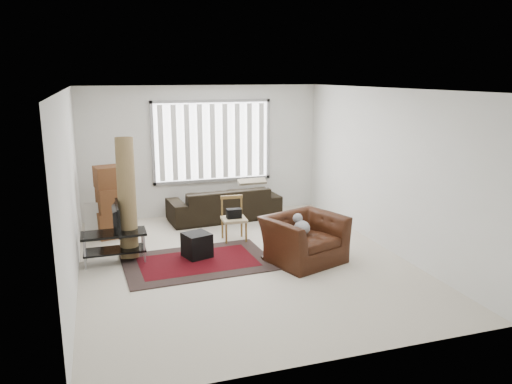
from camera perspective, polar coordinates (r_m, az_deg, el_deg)
room at (r=8.08m, az=-2.29°, el=5.08°), size 6.00×6.02×2.71m
persian_rug at (r=8.04m, az=-6.67°, el=-7.94°), size 2.36×1.63×0.02m
tv_stand at (r=8.20m, az=-15.91°, el=-5.38°), size 0.99×0.45×0.50m
tv at (r=8.09m, az=-16.07°, el=-2.91°), size 0.10×0.80×0.46m
subwoofer at (r=8.18m, az=-6.77°, el=-6.03°), size 0.50×0.50×0.39m
moving_boxes at (r=9.45m, az=-16.27°, el=-1.36°), size 0.62×0.58×1.30m
white_flatpack at (r=9.47m, az=-17.43°, el=-3.15°), size 0.54×0.25×0.66m
rolled_rug at (r=8.27m, az=-14.54°, el=-0.63°), size 0.35×0.67×1.96m
sofa at (r=10.24m, az=-3.66°, el=-0.73°), size 2.33×1.15×0.87m
side_chair at (r=8.91m, az=-2.56°, el=-2.83°), size 0.45×0.45×0.79m
armchair at (r=7.95m, az=5.52°, el=-4.99°), size 1.40×1.31×0.84m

